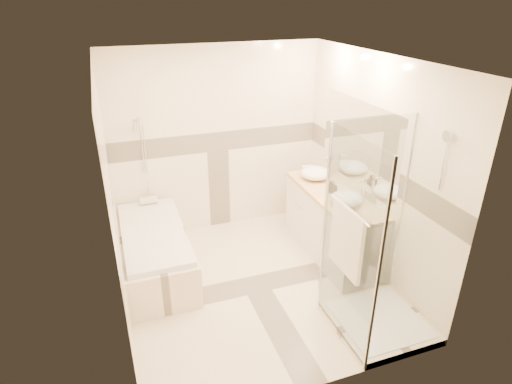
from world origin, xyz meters
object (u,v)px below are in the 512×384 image
object	(u,v)px
vessel_sink_near	(315,173)
bathtub	(155,249)
amenity_bottle_b	(331,186)
shower_enclosure	(369,283)
vanity	(332,224)
amenity_bottle_a	(333,187)
vessel_sink_far	(346,198)

from	to	relation	value
vessel_sink_near	bathtub	bearing A→B (deg)	-176.40
vessel_sink_near	amenity_bottle_b	world-z (taller)	vessel_sink_near
shower_enclosure	vessel_sink_near	bearing A→B (deg)	81.16
vanity	amenity_bottle_b	distance (m)	0.50
amenity_bottle_a	amenity_bottle_b	world-z (taller)	amenity_bottle_a
shower_enclosure	vessel_sink_far	distance (m)	1.09
shower_enclosure	vessel_sink_far	xyz separation A→B (m)	(0.27, 0.97, 0.42)
vessel_sink_far	vanity	bearing A→B (deg)	86.19
vanity	vessel_sink_far	distance (m)	0.58
vanity	vessel_sink_far	xyz separation A→B (m)	(-0.02, -0.30, 0.50)
bathtub	amenity_bottle_b	distance (m)	2.23
bathtub	vanity	xyz separation A→B (m)	(2.15, -0.35, 0.12)
bathtub	vessel_sink_near	distance (m)	2.22
vanity	amenity_bottle_a	world-z (taller)	amenity_bottle_a
amenity_bottle_b	bathtub	bearing A→B (deg)	172.51
vessel_sink_near	amenity_bottle_b	distance (m)	0.41
vessel_sink_far	amenity_bottle_a	xyz separation A→B (m)	(0.00, 0.31, 0.00)
shower_enclosure	amenity_bottle_b	world-z (taller)	shower_enclosure
vessel_sink_far	shower_enclosure	bearing A→B (deg)	-105.69
bathtub	vessel_sink_far	bearing A→B (deg)	-16.96
vanity	shower_enclosure	world-z (taller)	shower_enclosure
vanity	shower_enclosure	size ratio (longest dim) A/B	0.79
vanity	amenity_bottle_b	world-z (taller)	amenity_bottle_b
bathtub	vessel_sink_near	xyz separation A→B (m)	(2.13, 0.13, 0.62)
bathtub	amenity_bottle_a	world-z (taller)	amenity_bottle_a
bathtub	amenity_bottle_b	bearing A→B (deg)	-7.49
vessel_sink_near	amenity_bottle_a	distance (m)	0.47
vanity	amenity_bottle_b	bearing A→B (deg)	105.97
vessel_sink_near	vessel_sink_far	world-z (taller)	vessel_sink_near
bathtub	amenity_bottle_a	bearing A→B (deg)	-9.07
vanity	amenity_bottle_a	bearing A→B (deg)	153.35
amenity_bottle_a	amenity_bottle_b	bearing A→B (deg)	90.00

